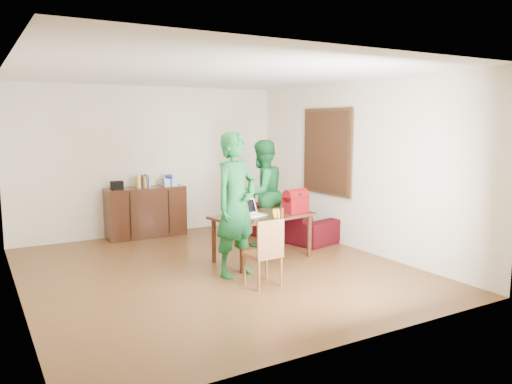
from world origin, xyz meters
TOP-DOWN VIEW (x-y plane):
  - room at (0.01, 0.13)m, footprint 5.20×5.70m
  - table at (0.83, 0.13)m, footprint 1.60×1.07m
  - chair at (0.22, -0.91)m, footprint 0.42×0.40m
  - person_near at (0.14, -0.33)m, footprint 0.81×0.66m
  - person_far at (1.30, 0.94)m, footprint 0.99×0.85m
  - laptop at (0.66, 0.10)m, footprint 0.37×0.30m
  - bananas at (0.83, -0.26)m, footprint 0.18×0.14m
  - bottle at (0.95, -0.21)m, footprint 0.07×0.07m
  - red_bag at (1.37, 0.05)m, footprint 0.41×0.27m
  - sofa at (1.95, 1.25)m, footprint 1.27×2.16m

SIDE VIEW (x-z plane):
  - chair at x=0.22m, z-range -0.18..0.69m
  - sofa at x=1.95m, z-range 0.00..0.59m
  - table at x=0.83m, z-range 0.26..0.95m
  - bananas at x=0.83m, z-range 0.69..0.75m
  - laptop at x=0.66m, z-range 0.62..0.85m
  - bottle at x=0.95m, z-range 0.69..0.85m
  - red_bag at x=1.37m, z-range 0.69..0.97m
  - person_far at x=1.30m, z-range 0.00..1.77m
  - person_near at x=0.14m, z-range 0.00..1.92m
  - room at x=0.01m, z-range -0.14..2.76m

